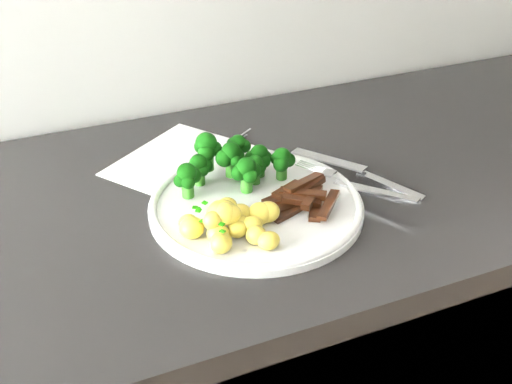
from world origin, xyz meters
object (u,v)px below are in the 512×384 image
Objects in this scene: plate at (256,204)px; beef_strips at (300,198)px; broccoli at (233,161)px; knife at (372,179)px; recipe_paper at (214,171)px; potatoes at (231,220)px; fork at (358,185)px; counter at (296,379)px.

beef_strips is (0.06, -0.03, 0.01)m from plate.
plate is at bearing -82.38° from broccoli.
knife is at bearing -19.70° from broccoli.
recipe_paper is at bearing 116.66° from beef_strips.
potatoes reaches higher than knife.
recipe_paper is 0.17m from beef_strips.
beef_strips is 0.63× the size of fork.
recipe_paper is 0.13m from plate.
counter is 0.48m from recipe_paper.
beef_strips is at bearing 12.09° from potatoes.
beef_strips is at bearing -63.34° from recipe_paper.
counter is 11.74× the size of knife.
counter is 0.49m from fork.
recipe_paper is 0.23m from fork.
knife is (0.21, -0.13, 0.01)m from recipe_paper.
counter is 21.82× the size of beef_strips.
broccoli is 0.91× the size of knife.
counter is 13.84× the size of fork.
plate is 0.08m from broccoli.
broccoli reaches higher than fork.
counter is 6.57× the size of recipe_paper.
potatoes is 0.68× the size of knife.
recipe_paper is at bearing 100.23° from broccoli.
potatoes is (-0.04, -0.18, 0.03)m from recipe_paper.
potatoes is at bearing -112.25° from broccoli.
potatoes is 0.21m from fork.
knife is (0.14, 0.02, -0.01)m from beef_strips.
plate is 2.19× the size of potatoes.
potatoes is (-0.06, -0.05, 0.02)m from plate.
recipe_paper is 1.79× the size of knife.
fork reaches higher than plate.
knife is (0.04, 0.02, -0.01)m from fork.
counter is at bearing -7.32° from broccoli.
recipe_paper reaches higher than counter.
potatoes is at bearing -167.91° from beef_strips.
recipe_paper is 2.11× the size of fork.
counter is 12.95× the size of broccoli.
recipe_paper is at bearing 150.26° from counter.
counter is 7.92× the size of plate.
broccoli is at bearing 160.30° from knife.
fork is (0.16, -0.09, -0.03)m from broccoli.
fork is at bearing -9.03° from plate.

